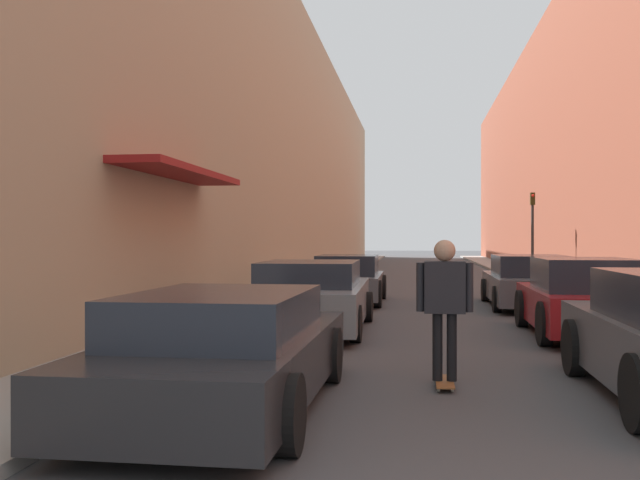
% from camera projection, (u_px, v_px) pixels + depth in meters
% --- Properties ---
extents(ground, '(137.59, 137.59, 0.00)m').
position_uv_depth(ground, '(429.00, 284.00, 26.34)').
color(ground, '#424244').
extents(curb_strip_left, '(1.80, 62.54, 0.12)m').
position_uv_depth(curb_strip_left, '(335.00, 273.00, 33.11)').
color(curb_strip_left, gray).
rests_on(curb_strip_left, ground).
extents(curb_strip_right, '(1.80, 62.54, 0.12)m').
position_uv_depth(curb_strip_right, '(522.00, 275.00, 31.96)').
color(curb_strip_right, gray).
rests_on(curb_strip_right, ground).
extents(building_row_left, '(4.90, 62.54, 11.39)m').
position_uv_depth(building_row_left, '(274.00, 153.00, 33.48)').
color(building_row_left, tan).
rests_on(building_row_left, ground).
extents(building_row_right, '(4.90, 62.54, 11.69)m').
position_uv_depth(building_row_right, '(590.00, 145.00, 31.55)').
color(building_row_right, brown).
rests_on(building_row_right, ground).
extents(parked_car_left_0, '(1.95, 4.62, 1.19)m').
position_uv_depth(parked_car_left_0, '(226.00, 352.00, 7.05)').
color(parked_car_left_0, '#232326').
rests_on(parked_car_left_0, ground).
extents(parked_car_left_1, '(2.05, 4.72, 1.28)m').
position_uv_depth(parked_car_left_1, '(312.00, 297.00, 13.10)').
color(parked_car_left_1, gray).
rests_on(parked_car_left_1, ground).
extents(parked_car_left_2, '(1.85, 4.11, 1.26)m').
position_uv_depth(parked_car_left_2, '(348.00, 280.00, 18.69)').
color(parked_car_left_2, '#515459').
rests_on(parked_car_left_2, ground).
extents(parked_car_right_1, '(1.86, 3.99, 1.36)m').
position_uv_depth(parked_car_right_1, '(582.00, 299.00, 12.27)').
color(parked_car_right_1, maroon).
rests_on(parked_car_right_1, ground).
extents(parked_car_right_2, '(2.00, 4.70, 1.29)m').
position_uv_depth(parked_car_right_2, '(529.00, 282.00, 17.55)').
color(parked_car_right_2, '#515459').
rests_on(parked_car_right_2, ground).
extents(skateboarder, '(0.65, 0.78, 1.69)m').
position_uv_depth(skateboarder, '(445.00, 297.00, 8.14)').
color(skateboarder, brown).
rests_on(skateboarder, ground).
extents(traffic_light, '(0.16, 0.22, 3.25)m').
position_uv_depth(traffic_light, '(533.00, 226.00, 26.04)').
color(traffic_light, '#2D2D2D').
rests_on(traffic_light, curb_strip_right).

